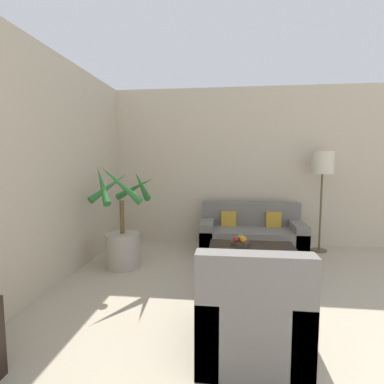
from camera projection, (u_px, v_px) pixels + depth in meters
wall_back at (289, 167)px, 5.11m from camera, size 7.63×0.06×2.70m
potted_palm at (123, 234)px, 4.09m from camera, size 0.90×0.88×1.43m
sofa_loveseat at (251, 236)px, 4.78m from camera, size 1.60×0.76×0.77m
floor_lamp at (323, 167)px, 4.70m from camera, size 0.34×0.34×1.60m
coffee_table at (252, 249)px, 3.87m from camera, size 1.09×0.54×0.36m
fruit_bowl at (240, 243)px, 3.89m from camera, size 0.24×0.24×0.04m
apple_red at (236, 239)px, 3.87m from camera, size 0.07×0.07×0.07m
apple_green at (241, 238)px, 3.94m from camera, size 0.08×0.08×0.08m
orange_fruit at (243, 239)px, 3.84m from camera, size 0.09×0.09×0.09m
armchair at (250, 315)px, 2.28m from camera, size 0.77×0.87×0.86m
ottoman at (245, 281)px, 3.13m from camera, size 0.55×0.51×0.39m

